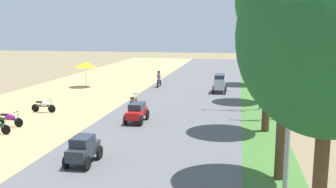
# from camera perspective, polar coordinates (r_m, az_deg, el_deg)

# --- Properties ---
(parked_motorbike_fifth) EXTENTS (1.80, 0.54, 0.94)m
(parked_motorbike_fifth) POSITION_cam_1_polar(r_m,az_deg,el_deg) (24.54, -22.75, -3.43)
(parked_motorbike_fifth) COLOR black
(parked_motorbike_fifth) RESTS_ON dirt_shoulder
(parked_motorbike_sixth) EXTENTS (1.80, 0.54, 0.94)m
(parked_motorbike_sixth) POSITION_cam_1_polar(r_m,az_deg,el_deg) (27.88, -18.19, -1.63)
(parked_motorbike_sixth) COLOR black
(parked_motorbike_sixth) RESTS_ON dirt_shoulder
(vendor_umbrella) EXTENTS (2.20, 2.20, 2.52)m
(vendor_umbrella) POSITION_cam_1_polar(r_m,az_deg,el_deg) (38.63, -12.31, 4.33)
(vendor_umbrella) COLOR #99999E
(vendor_umbrella) RESTS_ON dirt_shoulder
(median_tree_nearest) EXTENTS (3.36, 3.36, 7.52)m
(median_tree_nearest) POSITION_cam_1_polar(r_m,az_deg,el_deg) (7.43, 23.23, 7.80)
(median_tree_nearest) COLOR #4C351E
(median_tree_nearest) RESTS_ON median_strip
(median_tree_second) EXTENTS (3.83, 3.83, 8.66)m
(median_tree_second) POSITION_cam_1_polar(r_m,az_deg,el_deg) (14.76, 17.66, 12.95)
(median_tree_second) COLOR #4C351E
(median_tree_second) RESTS_ON median_strip
(median_tree_fourth) EXTENTS (3.52, 3.52, 7.27)m
(median_tree_fourth) POSITION_cam_1_polar(r_m,az_deg,el_deg) (30.69, 13.75, 9.28)
(median_tree_fourth) COLOR #4C351E
(median_tree_fourth) RESTS_ON median_strip
(median_tree_fifth) EXTENTS (3.81, 3.81, 8.22)m
(median_tree_fifth) POSITION_cam_1_polar(r_m,az_deg,el_deg) (40.33, 13.21, 10.17)
(median_tree_fifth) COLOR #4C351E
(median_tree_fifth) RESTS_ON median_strip
(streetlamp_near) EXTENTS (3.16, 0.20, 7.96)m
(streetlamp_near) POSITION_cam_1_polar(r_m,az_deg,el_deg) (12.20, 18.08, 3.61)
(streetlamp_near) COLOR gray
(streetlamp_near) RESTS_ON median_strip
(streetlamp_mid) EXTENTS (3.16, 0.20, 8.39)m
(streetlamp_mid) POSITION_cam_1_polar(r_m,az_deg,el_deg) (27.67, 14.00, 7.48)
(streetlamp_mid) COLOR gray
(streetlamp_mid) RESTS_ON median_strip
(utility_pole_near) EXTENTS (1.80, 0.20, 9.82)m
(utility_pole_near) POSITION_cam_1_polar(r_m,az_deg,el_deg) (25.22, 18.49, 7.62)
(utility_pole_near) COLOR brown
(utility_pole_near) RESTS_ON ground
(car_hatchback_charcoal) EXTENTS (1.04, 2.00, 1.23)m
(car_hatchback_charcoal) POSITION_cam_1_polar(r_m,az_deg,el_deg) (16.85, -12.65, -8.06)
(car_hatchback_charcoal) COLOR #282D33
(car_hatchback_charcoal) RESTS_ON road_strip
(car_sedan_red) EXTENTS (1.10, 2.26, 1.19)m
(car_sedan_red) POSITION_cam_1_polar(r_m,az_deg,el_deg) (23.71, -4.71, -2.66)
(car_sedan_red) COLOR red
(car_sedan_red) RESTS_ON road_strip
(car_van_silver) EXTENTS (1.19, 2.41, 1.67)m
(car_van_silver) POSITION_cam_1_polar(r_m,az_deg,el_deg) (34.84, 7.80, 1.77)
(car_van_silver) COLOR #B7BCC1
(car_van_silver) RESTS_ON road_strip
(motorbike_ahead_second) EXTENTS (0.54, 1.80, 0.94)m
(motorbike_ahead_second) POSITION_cam_1_polar(r_m,az_deg,el_deg) (28.36, -5.23, -0.95)
(motorbike_ahead_second) COLOR black
(motorbike_ahead_second) RESTS_ON road_strip
(motorbike_ahead_third) EXTENTS (0.54, 1.80, 1.66)m
(motorbike_ahead_third) POSITION_cam_1_polar(r_m,az_deg,el_deg) (37.89, -1.37, 2.24)
(motorbike_ahead_third) COLOR black
(motorbike_ahead_third) RESTS_ON road_strip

